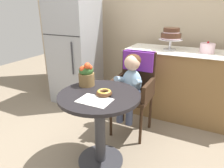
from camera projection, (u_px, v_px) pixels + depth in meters
The scene contains 12 objects.
ground_plane at pixel (101, 160), 2.01m from camera, with size 8.00×8.00×0.00m, color gray.
back_wall at pixel (159, 12), 3.07m from camera, with size 4.80×0.10×2.70m, color #C1AD8E.
cafe_table at pixel (100, 115), 1.83m from camera, with size 0.72×0.72×0.72m.
wicker_chair at pixel (136, 79), 2.34m from camera, with size 0.42×0.45×0.95m.
seated_child at pixel (131, 81), 2.19m from camera, with size 0.27×0.32×0.73m.
paper_napkin at pixel (95, 100), 1.63m from camera, with size 0.27×0.19×0.00m, color white.
donut_front at pixel (104, 93), 1.72m from camera, with size 0.14×0.14×0.05m.
flower_vase at pixel (86, 74), 1.91m from camera, with size 0.15×0.15×0.24m.
display_counter at pixel (184, 84), 2.71m from camera, with size 1.56×0.62×0.90m.
tiered_cake_stand at pixel (171, 35), 2.58m from camera, with size 0.30×0.30×0.28m.
round_layer_cake at pixel (207, 48), 2.45m from camera, with size 0.17×0.17×0.14m.
refrigerator at pixel (75, 47), 3.06m from camera, with size 0.64×0.63×1.70m.
Camera 1 is at (0.81, -1.39, 1.43)m, focal length 32.49 mm.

